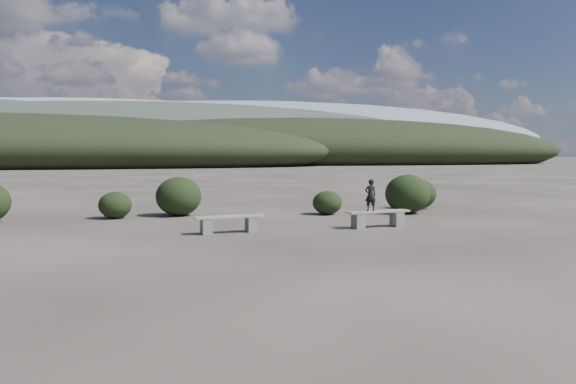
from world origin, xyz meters
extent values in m
plane|color=#2C2622|center=(0.00, 0.00, 0.00)|extent=(1200.00, 1200.00, 0.00)
cube|color=slate|center=(-2.00, 4.69, 0.20)|extent=(0.29, 0.37, 0.39)
cube|color=slate|center=(-0.83, 4.85, 0.20)|extent=(0.29, 0.37, 0.39)
cube|color=gray|center=(-1.41, 4.77, 0.42)|extent=(1.79, 0.60, 0.05)
cube|color=slate|center=(2.06, 4.78, 0.20)|extent=(0.30, 0.39, 0.41)
cube|color=slate|center=(3.27, 4.96, 0.20)|extent=(0.30, 0.39, 0.41)
cube|color=gray|center=(2.67, 4.87, 0.43)|extent=(1.88, 0.64, 0.05)
imported|color=black|center=(2.43, 4.83, 0.89)|extent=(0.32, 0.22, 0.86)
ellipsoid|color=black|center=(-4.36, 8.93, 0.42)|extent=(1.01, 1.01, 0.83)
ellipsoid|color=black|center=(-2.40, 9.23, 0.63)|extent=(1.47, 1.47, 1.26)
ellipsoid|color=black|center=(2.40, 8.40, 0.39)|extent=(0.98, 0.98, 0.78)
ellipsoid|color=black|center=(5.14, 8.08, 0.66)|extent=(1.51, 1.51, 1.32)
ellipsoid|color=black|center=(6.30, 9.53, 0.54)|extent=(1.30, 1.30, 1.08)
ellipsoid|color=black|center=(-25.00, 90.00, 2.70)|extent=(110.00, 40.00, 12.00)
ellipsoid|color=black|center=(35.00, 110.00, 3.15)|extent=(120.00, 44.00, 14.00)
ellipsoid|color=#2E372D|center=(0.00, 160.00, 5.40)|extent=(190.00, 64.00, 24.00)
ellipsoid|color=slate|center=(70.00, 300.00, 9.90)|extent=(340.00, 110.00, 44.00)
ellipsoid|color=gray|center=(-30.00, 400.00, 12.60)|extent=(460.00, 140.00, 56.00)
camera|label=1|loc=(-3.47, -9.20, 1.96)|focal=35.00mm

